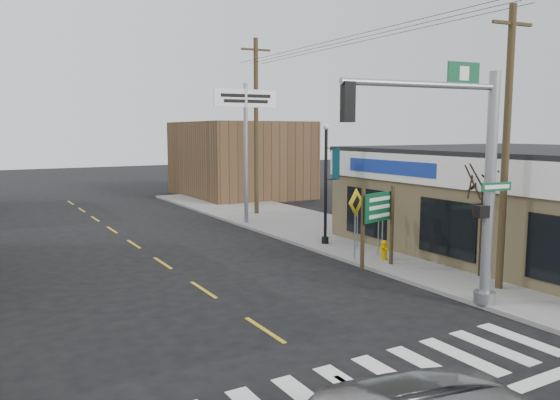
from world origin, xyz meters
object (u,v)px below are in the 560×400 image
dance_center_sign (246,119)px  guide_sign (378,215)px  bare_tree (485,172)px  utility_pole_far (256,125)px  fire_hydrant (384,249)px  lamp_post (327,174)px  utility_pole_near (506,147)px  traffic_signal_pole (471,165)px

dance_center_sign → guide_sign: bearing=-87.7°
bare_tree → utility_pole_far: size_ratio=0.44×
fire_hydrant → utility_pole_far: (1.28, 12.72, 4.74)m
fire_hydrant → lamp_post: size_ratio=0.15×
guide_sign → fire_hydrant: (0.91, 0.70, -1.45)m
dance_center_sign → bare_tree: dance_center_sign is taller
dance_center_sign → utility_pole_near: 14.83m
traffic_signal_pole → utility_pole_far: utility_pole_far is taller
guide_sign → utility_pole_near: size_ratio=0.34×
lamp_post → utility_pole_near: bearing=-102.8°
lamp_post → dance_center_sign: bearing=77.0°
dance_center_sign → bare_tree: size_ratio=1.65×
bare_tree → utility_pole_near: utility_pole_near is taller
lamp_post → dance_center_sign: dance_center_sign is taller
fire_hydrant → lamp_post: (-0.15, 3.55, 2.56)m
fire_hydrant → utility_pole_far: utility_pole_far is taller
traffic_signal_pole → utility_pole_near: utility_pole_near is taller
fire_hydrant → utility_pole_far: size_ratio=0.07×
utility_pole_near → utility_pole_far: bearing=94.7°
guide_sign → fire_hydrant: size_ratio=3.86×
traffic_signal_pole → guide_sign: (0.88, 4.71, -2.06)m
lamp_post → dance_center_sign: 7.00m
lamp_post → utility_pole_far: (1.44, 9.17, 2.17)m
fire_hydrant → dance_center_sign: size_ratio=0.10×
utility_pole_near → lamp_post: bearing=102.1°
fire_hydrant → lamp_post: 4.38m
traffic_signal_pole → lamp_post: bearing=87.1°
utility_pole_near → dance_center_sign: bearing=102.0°
traffic_signal_pole → dance_center_sign: bearing=93.5°
traffic_signal_pole → lamp_post: (1.64, 8.96, -0.94)m
traffic_signal_pole → lamp_post: 9.16m
traffic_signal_pole → utility_pole_near: 2.52m
guide_sign → utility_pole_near: utility_pole_near is taller
bare_tree → utility_pole_far: bearing=89.8°
traffic_signal_pole → utility_pole_far: bearing=87.9°
traffic_signal_pole → dance_center_sign: size_ratio=0.91×
dance_center_sign → utility_pole_far: (1.99, 2.63, -0.27)m
traffic_signal_pole → utility_pole_near: (2.37, 0.76, 0.42)m
guide_sign → fire_hydrant: guide_sign is taller
fire_hydrant → traffic_signal_pole: bearing=-108.3°
bare_tree → utility_pole_far: 16.22m
fire_hydrant → bare_tree: size_ratio=0.17×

